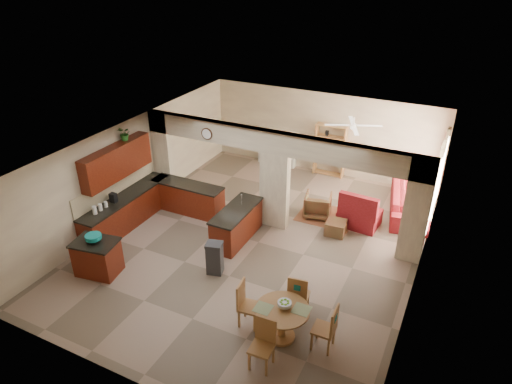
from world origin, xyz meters
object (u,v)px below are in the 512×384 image
at_px(kitchen_island, 97,257).
at_px(armchair, 318,205).
at_px(dining_table, 282,318).
at_px(sofa, 409,201).

height_order(kitchen_island, armchair, kitchen_island).
relative_size(dining_table, sofa, 0.41).
relative_size(kitchen_island, armchair, 1.48).
distance_m(dining_table, armchair, 4.94).
xyz_separation_m(kitchen_island, dining_table, (4.77, 0.02, 0.05)).
height_order(kitchen_island, sofa, kitchen_island).
bearing_deg(armchair, sofa, -162.65).
bearing_deg(dining_table, armchair, 101.11).
relative_size(dining_table, armchair, 1.42).
height_order(dining_table, armchair, dining_table).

